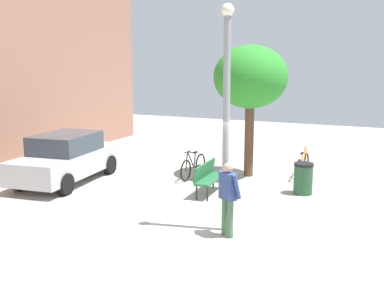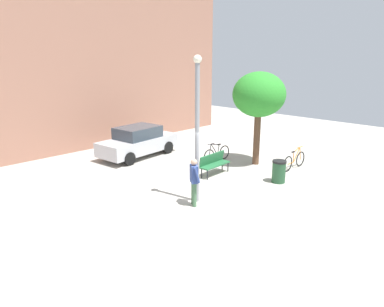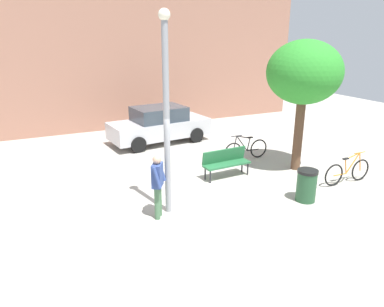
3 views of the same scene
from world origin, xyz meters
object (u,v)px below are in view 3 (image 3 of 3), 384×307
at_px(lamppost, 166,107).
at_px(bicycle_black, 246,149).
at_px(bicycle_orange, 348,172).
at_px(parked_car_silver, 159,125).
at_px(plaza_tree, 304,73).
at_px(trash_bin, 306,185).
at_px(park_bench, 226,161).
at_px(person_by_lamppost, 158,182).

distance_m(lamppost, bicycle_black, 5.48).
xyz_separation_m(bicycle_orange, parked_car_silver, (-3.76, 6.73, 0.39)).
distance_m(plaza_tree, bicycle_black, 3.43).
xyz_separation_m(lamppost, trash_bin, (3.72, -1.02, -2.31)).
bearing_deg(bicycle_black, park_bench, -142.78).
height_order(bicycle_orange, parked_car_silver, parked_car_silver).
bearing_deg(lamppost, bicycle_orange, -5.82).
distance_m(lamppost, plaza_tree, 5.30).
relative_size(person_by_lamppost, trash_bin, 1.82).
height_order(plaza_tree, parked_car_silver, plaza_tree).
height_order(park_bench, plaza_tree, plaza_tree).
bearing_deg(plaza_tree, park_bench, 171.05).
bearing_deg(trash_bin, park_bench, 114.08).
xyz_separation_m(person_by_lamppost, plaza_tree, (5.51, 1.29, 2.29)).
height_order(parked_car_silver, trash_bin, parked_car_silver).
distance_m(parked_car_silver, trash_bin, 7.37).
xyz_separation_m(person_by_lamppost, park_bench, (2.94, 1.70, -0.42)).
distance_m(bicycle_black, bicycle_orange, 3.65).
bearing_deg(trash_bin, parked_car_silver, 103.44).
bearing_deg(parked_car_silver, park_bench, -82.83).
bearing_deg(lamppost, person_by_lamppost, -150.62).
bearing_deg(parked_car_silver, person_by_lamppost, -110.38).
bearing_deg(person_by_lamppost, lamppost, 29.38).
distance_m(bicycle_orange, parked_car_silver, 7.72).
height_order(lamppost, plaza_tree, lamppost).
bearing_deg(bicycle_black, trash_bin, -96.43).
height_order(lamppost, bicycle_black, lamppost).
bearing_deg(parked_car_silver, bicycle_orange, -60.82).
height_order(park_bench, trash_bin, park_bench).
bearing_deg(parked_car_silver, trash_bin, -76.56).
bearing_deg(bicycle_orange, trash_bin, -167.98).
height_order(park_bench, bicycle_black, bicycle_black).
bearing_deg(lamppost, plaza_tree, 12.00).
bearing_deg(plaza_tree, person_by_lamppost, -166.80).
relative_size(bicycle_black, bicycle_orange, 1.00).
bearing_deg(bicycle_black, bicycle_orange, -63.45).
bearing_deg(plaza_tree, lamppost, -168.00).
height_order(lamppost, trash_bin, lamppost).
bearing_deg(trash_bin, lamppost, 164.62).
height_order(person_by_lamppost, park_bench, person_by_lamppost).
relative_size(park_bench, parked_car_silver, 0.37).
xyz_separation_m(plaza_tree, parked_car_silver, (-3.15, 5.05, -2.48)).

